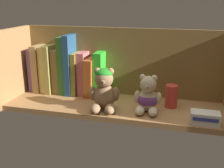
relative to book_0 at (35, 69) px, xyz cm
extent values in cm
cube|color=#9E7042|center=(37.60, -9.49, -9.97)|extent=(80.46, 24.02, 2.00)
cube|color=brown|center=(37.60, 3.12, 3.75)|extent=(82.86, 1.20, 29.45)
cube|color=#9E7042|center=(-3.43, -9.49, 3.75)|extent=(1.60, 26.42, 29.45)
cube|color=#5A3A69|center=(0.00, 0.00, 0.00)|extent=(2.26, 9.50, 17.94)
cube|color=#92764B|center=(2.75, 0.00, 0.91)|extent=(2.77, 12.18, 19.77)
cube|color=#CFBE62|center=(5.72, 0.00, 0.84)|extent=(2.72, 10.95, 19.62)
cube|color=#9A8D47|center=(8.46, 0.00, 1.08)|extent=(2.34, 13.35, 20.11)
cube|color=olive|center=(11.24, 0.00, 0.19)|extent=(2.81, 10.15, 18.33)
cube|color=#347633|center=(14.30, 0.00, 2.89)|extent=(2.85, 10.80, 23.72)
cube|color=navy|center=(17.18, 0.00, 3.34)|extent=(2.47, 12.67, 24.62)
cube|color=olive|center=(19.67, 0.00, -0.23)|extent=(2.41, 11.63, 17.52)
cube|color=#CD6A6A|center=(22.55, 0.00, -0.14)|extent=(3.45, 9.88, 17.70)
cube|color=#AA5221|center=(26.02, 0.00, -1.27)|extent=(3.54, 13.20, 15.47)
cube|color=green|center=(29.48, 0.00, 0.05)|extent=(3.40, 9.51, 18.07)
ellipsoid|color=#93704C|center=(35.33, -14.09, -4.33)|extent=(7.89, 7.24, 9.28)
sphere|color=#93704C|center=(35.40, -14.55, 2.50)|extent=(6.60, 6.60, 6.60)
sphere|color=#93704C|center=(33.04, -14.43, 5.07)|extent=(2.48, 2.48, 2.48)
sphere|color=#93704C|center=(37.61, -13.74, 5.07)|extent=(2.48, 2.48, 2.48)
sphere|color=#9B754E|center=(35.75, -16.86, 2.10)|extent=(2.48, 2.48, 2.48)
sphere|color=black|center=(35.88, -17.72, 2.17)|extent=(0.87, 0.87, 0.87)
ellipsoid|color=#93704C|center=(33.46, -18.83, -7.32)|extent=(4.60, 6.67, 3.30)
ellipsoid|color=#93704C|center=(38.51, -18.07, -7.32)|extent=(4.60, 6.67, 3.30)
ellipsoid|color=#93704C|center=(31.27, -15.17, -3.17)|extent=(3.05, 3.05, 5.36)
ellipsoid|color=#93704C|center=(39.53, -13.92, -3.17)|extent=(3.05, 3.05, 5.36)
ellipsoid|color=#228520|center=(35.33, -14.09, 4.31)|extent=(6.27, 6.27, 3.63)
ellipsoid|color=beige|center=(50.81, -12.25, -4.89)|extent=(6.93, 6.36, 8.15)
sphere|color=beige|center=(50.83, -12.66, 1.10)|extent=(5.80, 5.80, 5.80)
sphere|color=beige|center=(48.78, -12.36, 3.36)|extent=(2.17, 2.17, 2.17)
sphere|color=beige|center=(52.83, -12.14, 3.36)|extent=(2.17, 2.17, 2.17)
sphere|color=beige|center=(50.93, -14.71, 0.75)|extent=(2.17, 2.17, 2.17)
sphere|color=black|center=(50.97, -15.47, 0.81)|extent=(0.76, 0.76, 0.76)
ellipsoid|color=beige|center=(48.77, -16.24, -7.52)|extent=(3.54, 5.60, 2.90)
ellipsoid|color=beige|center=(53.25, -16.00, -7.52)|extent=(3.54, 5.60, 2.90)
ellipsoid|color=beige|center=(47.16, -12.85, -3.87)|extent=(2.48, 2.48, 4.71)
ellipsoid|color=beige|center=(54.49, -12.47, -3.87)|extent=(2.48, 2.48, 4.71)
ellipsoid|color=#70377F|center=(50.81, -12.25, -4.69)|extent=(7.50, 6.93, 5.71)
cylinder|color=#C63833|center=(58.66, -6.35, -4.80)|extent=(4.60, 4.60, 8.34)
cube|color=silver|center=(70.07, -18.31, -6.94)|extent=(9.12, 5.02, 4.06)
cube|color=#33388C|center=(70.07, -20.90, -6.43)|extent=(7.76, 0.16, 1.14)
camera|label=1|loc=(61.95, -103.62, 30.08)|focal=44.17mm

